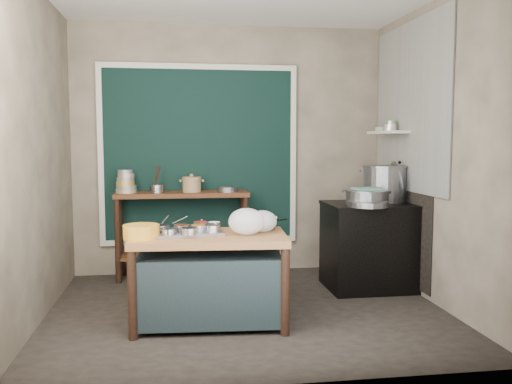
{
  "coord_description": "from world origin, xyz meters",
  "views": [
    {
      "loc": [
        -0.62,
        -4.68,
        1.52
      ],
      "look_at": [
        0.12,
        0.25,
        1.04
      ],
      "focal_mm": 38.0,
      "sensor_mm": 36.0,
      "label": 1
    }
  ],
  "objects": [
    {
      "name": "right_wall",
      "position": [
        1.76,
        0.0,
        1.4
      ],
      "size": [
        0.02,
        3.0,
        2.8
      ],
      "primitive_type": "cube",
      "color": "gray",
      "rests_on": "floor"
    },
    {
      "name": "plastic_bag_a",
      "position": [
        -0.06,
        -0.37,
        0.86
      ],
      "size": [
        0.37,
        0.35,
        0.22
      ],
      "primitive_type": "ellipsoid",
      "rotation": [
        0.0,
        0.0,
        0.42
      ],
      "color": "white",
      "rests_on": "prep_table"
    },
    {
      "name": "shallow_pan",
      "position": [
        1.21,
        0.27,
        0.91
      ],
      "size": [
        0.51,
        0.51,
        0.05
      ],
      "primitive_type": "cylinder",
      "rotation": [
        0.0,
        0.0,
        -0.37
      ],
      "color": "gray",
      "rests_on": "stove_top"
    },
    {
      "name": "curtain_panel",
      "position": [
        -0.35,
        1.47,
        1.35
      ],
      "size": [
        2.1,
        0.02,
        1.9
      ],
      "primitive_type": "cube",
      "color": "black",
      "rests_on": "back_wall"
    },
    {
      "name": "shelf_bowl_stack",
      "position": [
        1.63,
        0.8,
        1.66
      ],
      "size": [
        0.13,
        0.13,
        0.1
      ],
      "color": "silver",
      "rests_on": "wall_shelf"
    },
    {
      "name": "prep_table",
      "position": [
        -0.35,
        -0.3,
        0.38
      ],
      "size": [
        1.3,
        0.81,
        0.75
      ],
      "primitive_type": "cube",
      "rotation": [
        0.0,
        0.0,
        -0.07
      ],
      "color": "#9A6738",
      "rests_on": "floor"
    },
    {
      "name": "stove_top",
      "position": [
        1.35,
        0.55,
        0.86
      ],
      "size": [
        0.92,
        0.69,
        0.03
      ],
      "primitive_type": "cube",
      "color": "black",
      "rests_on": "stove_block"
    },
    {
      "name": "steamer",
      "position": [
        1.26,
        0.44,
        0.95
      ],
      "size": [
        0.6,
        0.6,
        0.15
      ],
      "primitive_type": null,
      "rotation": [
        0.0,
        0.0,
        -0.41
      ],
      "color": "gray",
      "rests_on": "stove_top"
    },
    {
      "name": "shelf_bowl_green",
      "position": [
        1.63,
        1.06,
        1.64
      ],
      "size": [
        0.16,
        0.16,
        0.04
      ],
      "primitive_type": "cylinder",
      "rotation": [
        0.0,
        0.0,
        0.38
      ],
      "color": "gray",
      "rests_on": "wall_shelf"
    },
    {
      "name": "condiment_tray",
      "position": [
        -0.53,
        -0.24,
        0.76
      ],
      "size": [
        0.61,
        0.47,
        0.02
      ],
      "primitive_type": "cube",
      "rotation": [
        0.0,
        0.0,
        0.15
      ],
      "color": "gray",
      "rests_on": "prep_table"
    },
    {
      "name": "green_cloth",
      "position": [
        1.26,
        0.44,
        1.04
      ],
      "size": [
        0.28,
        0.23,
        0.02
      ],
      "primitive_type": "cube",
      "rotation": [
        0.0,
        0.0,
        0.11
      ],
      "color": "#589575",
      "rests_on": "steamer"
    },
    {
      "name": "stove_block",
      "position": [
        1.35,
        0.55,
        0.42
      ],
      "size": [
        0.9,
        0.68,
        0.85
      ],
      "primitive_type": "cube",
      "color": "black",
      "rests_on": "floor"
    },
    {
      "name": "curtain_frame",
      "position": [
        -0.35,
        1.46,
        1.35
      ],
      "size": [
        2.22,
        0.03,
        2.02
      ],
      "primitive_type": null,
      "color": "beige",
      "rests_on": "back_wall"
    },
    {
      "name": "back_wall",
      "position": [
        0.0,
        1.51,
        1.4
      ],
      "size": [
        3.5,
        0.02,
        2.8
      ],
      "primitive_type": "cube",
      "color": "gray",
      "rests_on": "floor"
    },
    {
      "name": "condiment_bowls",
      "position": [
        -0.52,
        -0.27,
        0.8
      ],
      "size": [
        0.58,
        0.43,
        0.06
      ],
      "color": "gray",
      "rests_on": "condiment_tray"
    },
    {
      "name": "utensil_cup",
      "position": [
        -0.82,
        1.23,
        1.0
      ],
      "size": [
        0.18,
        0.18,
        0.09
      ],
      "primitive_type": "cylinder",
      "rotation": [
        0.0,
        0.0,
        0.22
      ],
      "color": "gray",
      "rests_on": "back_counter"
    },
    {
      "name": "tile_panel",
      "position": [
        1.74,
        0.55,
        1.85
      ],
      "size": [
        0.02,
        1.7,
        1.7
      ],
      "primitive_type": "cube",
      "color": "#B2B2AA",
      "rests_on": "right_wall"
    },
    {
      "name": "pot_lid",
      "position": [
        1.65,
        0.62,
        1.09
      ],
      "size": [
        0.18,
        0.44,
        0.42
      ],
      "primitive_type": "cylinder",
      "rotation": [
        0.0,
        1.36,
        -0.19
      ],
      "color": "gray",
      "rests_on": "stove_top"
    },
    {
      "name": "soot_patch",
      "position": [
        1.74,
        0.65,
        0.7
      ],
      "size": [
        0.01,
        1.3,
        1.3
      ],
      "primitive_type": "cube",
      "color": "black",
      "rests_on": "right_wall"
    },
    {
      "name": "back_counter",
      "position": [
        -0.55,
        1.28,
        0.47
      ],
      "size": [
        1.45,
        0.4,
        0.95
      ],
      "primitive_type": "cube",
      "color": "#502817",
      "rests_on": "floor"
    },
    {
      "name": "bowl_stack",
      "position": [
        -1.15,
        1.27,
        1.06
      ],
      "size": [
        0.22,
        0.22,
        0.25
      ],
      "color": "tan",
      "rests_on": "back_counter"
    },
    {
      "name": "floor",
      "position": [
        0.0,
        0.0,
        -0.01
      ],
      "size": [
        3.5,
        3.0,
        0.02
      ],
      "primitive_type": "cube",
      "color": "#2C2622",
      "rests_on": "ground"
    },
    {
      "name": "stock_pot",
      "position": [
        1.54,
        0.68,
        1.07
      ],
      "size": [
        0.58,
        0.58,
        0.38
      ],
      "primitive_type": null,
      "rotation": [
        0.0,
        0.0,
        -0.24
      ],
      "color": "gray",
      "rests_on": "stove_top"
    },
    {
      "name": "plastic_bag_b",
      "position": [
        0.1,
        -0.25,
        0.84
      ],
      "size": [
        0.25,
        0.22,
        0.18
      ],
      "primitive_type": "ellipsoid",
      "rotation": [
        0.0,
        0.0,
        -0.04
      ],
      "color": "white",
      "rests_on": "prep_table"
    },
    {
      "name": "ceramic_crock",
      "position": [
        -0.44,
        1.27,
        1.02
      ],
      "size": [
        0.23,
        0.23,
        0.15
      ],
      "primitive_type": null,
      "rotation": [
        0.0,
        0.0,
        -0.06
      ],
      "color": "#9C7C55",
      "rests_on": "back_counter"
    },
    {
      "name": "left_wall",
      "position": [
        -1.76,
        0.0,
        1.4
      ],
      "size": [
        0.02,
        3.0,
        2.8
      ],
      "primitive_type": "cube",
      "color": "gray",
      "rests_on": "floor"
    },
    {
      "name": "wide_bowl",
      "position": [
        -0.05,
        1.23,
        0.98
      ],
      "size": [
        0.27,
        0.27,
        0.06
      ],
      "primitive_type": "cylinder",
      "rotation": [
        0.0,
        0.0,
        -0.27
      ],
      "color": "gray",
      "rests_on": "back_counter"
    },
    {
      "name": "wall_shelf",
      "position": [
        1.63,
        0.85,
        1.6
      ],
      "size": [
        0.22,
        0.7,
        0.03
      ],
      "primitive_type": "cube",
      "color": "beige",
      "rests_on": "right_wall"
    },
    {
      "name": "saucepan",
      "position": [
        0.12,
        -0.15,
        0.81
      ],
      "size": [
        0.29,
        0.29,
        0.12
      ],
      "primitive_type": null,
      "rotation": [
        0.0,
        0.0,
        0.4
      ],
      "color": "gray",
      "rests_on": "prep_table"
    },
    {
      "name": "yellow_basin",
      "position": [
        -0.89,
        -0.41,
        0.8
      ],
      "size": [
        0.29,
        0.29,
        0.11
      ],
      "primitive_type": "cylinder",
      "rotation": [
        0.0,
        0.0,
        0.03
      ],
      "color": "orange",
      "rests_on": "prep_table"
    }
  ]
}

